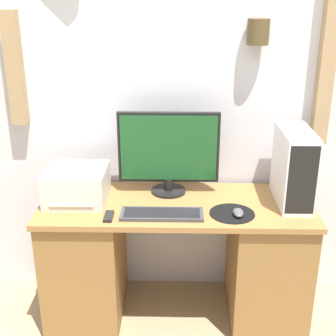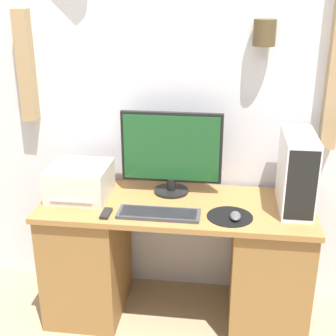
# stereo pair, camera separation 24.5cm
# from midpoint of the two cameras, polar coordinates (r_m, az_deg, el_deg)

# --- Properties ---
(wall_back) EXTENTS (6.40, 0.17, 2.84)m
(wall_back) POSITION_cam_midpoint_polar(r_m,az_deg,el_deg) (2.65, -1.64, 11.53)
(wall_back) COLOR silver
(wall_back) RESTS_ON ground_plane
(desk) EXTENTS (1.46, 0.56, 0.72)m
(desk) POSITION_cam_midpoint_polar(r_m,az_deg,el_deg) (2.70, -1.67, -10.99)
(desk) COLOR olive
(desk) RESTS_ON ground_plane
(monitor) EXTENTS (0.56, 0.19, 0.47)m
(monitor) POSITION_cam_midpoint_polar(r_m,az_deg,el_deg) (2.57, -2.66, 2.04)
(monitor) COLOR black
(monitor) RESTS_ON desk
(keyboard) EXTENTS (0.42, 0.14, 0.02)m
(keyboard) POSITION_cam_midpoint_polar(r_m,az_deg,el_deg) (2.39, -3.70, -5.68)
(keyboard) COLOR #3D3D42
(keyboard) RESTS_ON desk
(mousepad) EXTENTS (0.23, 0.23, 0.00)m
(mousepad) POSITION_cam_midpoint_polar(r_m,az_deg,el_deg) (2.42, 4.95, -5.61)
(mousepad) COLOR black
(mousepad) RESTS_ON desk
(mouse) EXTENTS (0.05, 0.09, 0.03)m
(mouse) POSITION_cam_midpoint_polar(r_m,az_deg,el_deg) (2.39, 5.66, -5.51)
(mouse) COLOR #4C4C51
(mouse) RESTS_ON mousepad
(computer_tower) EXTENTS (0.16, 0.38, 0.40)m
(computer_tower) POSITION_cam_midpoint_polar(r_m,az_deg,el_deg) (2.52, 12.43, 0.04)
(computer_tower) COLOR white
(computer_tower) RESTS_ON desk
(printer) EXTENTS (0.32, 0.32, 0.18)m
(printer) POSITION_cam_midpoint_polar(r_m,az_deg,el_deg) (2.60, -13.73, -2.08)
(printer) COLOR beige
(printer) RESTS_ON desk
(remote_control) EXTENTS (0.04, 0.11, 0.02)m
(remote_control) POSITION_cam_midpoint_polar(r_m,az_deg,el_deg) (2.40, -10.17, -5.90)
(remote_control) COLOR black
(remote_control) RESTS_ON desk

